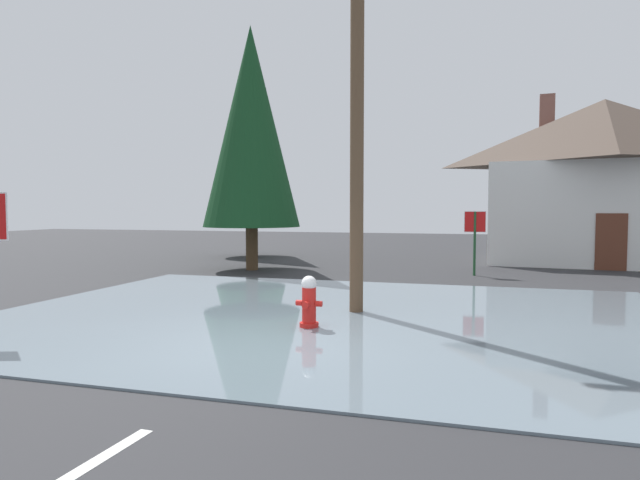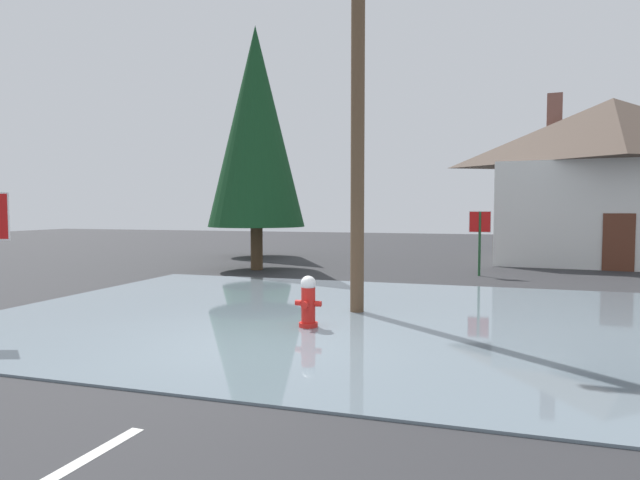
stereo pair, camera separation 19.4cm
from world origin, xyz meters
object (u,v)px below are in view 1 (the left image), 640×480
object	(u,v)px
fire_hydrant	(309,303)
pine_tree_mid_left	(251,127)
utility_pole	(357,91)
stop_sign_far	(475,230)
house	(603,179)
pine_tree_tall_left	(250,154)

from	to	relation	value
fire_hydrant	pine_tree_mid_left	size ratio (longest dim) A/B	0.11
utility_pole	stop_sign_far	bearing A→B (deg)	72.32
house	pine_tree_tall_left	world-z (taller)	pine_tree_tall_left
utility_pole	house	world-z (taller)	utility_pole
fire_hydrant	utility_pole	distance (m)	4.44
fire_hydrant	pine_tree_mid_left	world-z (taller)	pine_tree_mid_left
utility_pole	stop_sign_far	world-z (taller)	utility_pole
utility_pole	stop_sign_far	distance (m)	8.21
fire_hydrant	utility_pole	xyz separation A→B (m)	(0.50, 1.68, 4.07)
stop_sign_far	pine_tree_tall_left	world-z (taller)	pine_tree_tall_left
fire_hydrant	utility_pole	size ratio (longest dim) A/B	0.11
pine_tree_tall_left	pine_tree_mid_left	distance (m)	5.37
pine_tree_mid_left	utility_pole	bearing A→B (deg)	-52.27
fire_hydrant	pine_tree_mid_left	xyz separation A→B (m)	(-4.75, 8.47, 4.53)
utility_pole	pine_tree_mid_left	distance (m)	8.60
fire_hydrant	stop_sign_far	bearing A→B (deg)	72.51
house	pine_tree_tall_left	xyz separation A→B (m)	(-14.53, -1.21, 1.23)
house	pine_tree_tall_left	distance (m)	14.64
stop_sign_far	house	xyz separation A→B (m)	(4.80, 5.65, 1.88)
utility_pole	stop_sign_far	xyz separation A→B (m)	(2.31, 7.25, -3.07)
utility_pole	house	bearing A→B (deg)	61.12
pine_tree_tall_left	pine_tree_mid_left	bearing A→B (deg)	-66.20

